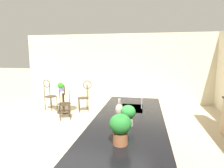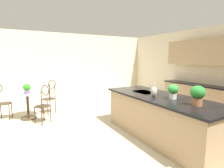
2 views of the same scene
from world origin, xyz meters
The scene contains 15 objects.
ground_plane centered at (0.00, 0.00, 0.00)m, with size 40.00×40.00×0.00m, color beige.
wall_back centered at (0.00, 3.66, 1.35)m, with size 9.00×0.12×2.70m, color beige.
wall_left_window centered at (-4.26, 0.00, 1.35)m, with size 0.12×7.80×2.70m, color beige.
kitchen_island centered at (0.30, 0.85, 0.46)m, with size 2.80×1.06×0.92m.
back_counter_run centered at (-0.40, 3.21, 0.49)m, with size 2.44×0.64×1.52m.
upper_cabinet_run centered at (-0.40, 3.18, 1.90)m, with size 2.40×0.36×0.76m.
bistro_table centered at (-2.45, -1.56, 0.45)m, with size 0.80×0.80×0.74m.
chair_near_window centered at (-2.70, -2.19, 0.57)m, with size 0.45×0.51×1.04m.
chair_by_island centered at (-2.70, -0.90, 0.57)m, with size 0.51×0.52×1.04m.
chair_toward_desk centered at (-1.82, -1.22, 0.57)m, with size 0.52×0.52×1.04m.
sink_faucet centered at (-0.25, 1.03, 1.03)m, with size 0.02×0.02×0.22m, color #B2B5BA.
potted_plant_on_table centered at (-2.31, -1.56, 0.90)m, with size 0.20×0.20×0.28m.
potted_plant_counter_near centered at (0.60, 0.86, 1.09)m, with size 0.21×0.21×0.29m.
potted_plant_counter_far centered at (1.15, 0.83, 1.12)m, with size 0.24×0.24×0.34m.
vase_on_counter centered at (0.25, 0.69, 1.03)m, with size 0.13×0.13×0.29m.
Camera 2 is at (3.00, -1.84, 1.72)m, focal length 28.44 mm.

